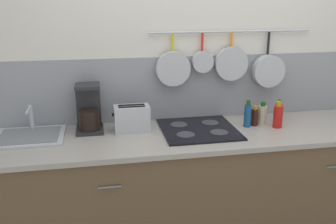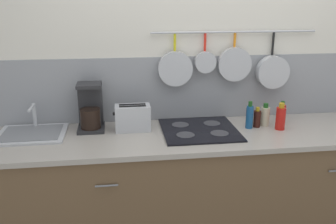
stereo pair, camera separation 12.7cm
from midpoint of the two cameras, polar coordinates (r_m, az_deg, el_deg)
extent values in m
cube|color=silver|center=(2.91, 6.92, 7.18)|extent=(7.20, 0.06, 2.60)
cube|color=gray|center=(2.94, 6.82, 3.84)|extent=(7.20, 0.07, 0.49)
cylinder|color=#B7BABF|center=(2.89, 11.45, 11.87)|extent=(1.26, 0.02, 0.02)
cylinder|color=gold|center=(2.78, 2.38, 10.55)|extent=(0.02, 0.02, 0.12)
cylinder|color=#B7BABF|center=(2.78, 2.43, 6.60)|extent=(0.26, 0.06, 0.26)
cylinder|color=red|center=(2.83, 6.98, 10.50)|extent=(0.02, 0.02, 0.13)
cylinder|color=#B7BABF|center=(2.82, 7.00, 7.53)|extent=(0.16, 0.05, 0.16)
cylinder|color=orange|center=(2.89, 11.41, 10.70)|extent=(0.02, 0.02, 0.10)
cylinder|color=#B7BABF|center=(2.89, 11.36, 7.13)|extent=(0.26, 0.05, 0.26)
cylinder|color=black|center=(3.01, 16.90, 9.90)|extent=(0.02, 0.02, 0.17)
cylinder|color=#B7BABF|center=(3.01, 16.83, 5.85)|extent=(0.25, 0.07, 0.25)
cube|color=brown|center=(2.86, 8.19, -11.77)|extent=(3.05, 0.63, 0.85)
cylinder|color=slate|center=(2.35, -7.78, -11.09)|extent=(0.14, 0.01, 0.01)
cube|color=#A59E93|center=(2.67, 8.59, -3.47)|extent=(3.09, 0.67, 0.03)
cube|color=#B7BABF|center=(2.73, -18.81, -3.23)|extent=(0.46, 0.39, 0.01)
cube|color=slate|center=(2.73, -18.83, -3.04)|extent=(0.39, 0.31, 0.00)
cylinder|color=#B7BABF|center=(2.84, -18.45, -0.57)|extent=(0.03, 0.03, 0.19)
cylinder|color=#B7BABF|center=(2.74, -18.90, 0.59)|extent=(0.02, 0.16, 0.02)
cube|color=#262628|center=(2.73, -10.29, -2.44)|extent=(0.19, 0.21, 0.02)
cube|color=#262628|center=(2.75, -10.41, 1.10)|extent=(0.17, 0.07, 0.34)
cylinder|color=black|center=(2.68, -10.40, -0.97)|extent=(0.14, 0.14, 0.14)
cube|color=#262628|center=(2.67, -10.63, 4.03)|extent=(0.17, 0.16, 0.02)
cube|color=#B7BABF|center=(2.66, -4.03, -0.91)|extent=(0.25, 0.14, 0.18)
cube|color=black|center=(2.61, -4.03, 0.88)|extent=(0.19, 0.02, 0.00)
cube|color=black|center=(2.66, -4.10, 1.17)|extent=(0.19, 0.02, 0.00)
cube|color=black|center=(2.65, -6.89, -0.27)|extent=(0.02, 0.02, 0.02)
cube|color=black|center=(2.69, 6.15, -2.72)|extent=(0.53, 0.53, 0.01)
cylinder|color=#38383D|center=(2.56, 4.11, -3.50)|extent=(0.13, 0.13, 0.00)
cylinder|color=#38383D|center=(2.62, 9.24, -3.22)|extent=(0.13, 0.13, 0.00)
cylinder|color=#38383D|center=(2.76, 3.21, -1.95)|extent=(0.13, 0.13, 0.00)
cylinder|color=#38383D|center=(2.81, 8.01, -1.72)|extent=(0.13, 0.13, 0.00)
cylinder|color=navy|center=(2.78, 13.60, -0.79)|extent=(0.05, 0.05, 0.16)
cylinder|color=#194C19|center=(2.75, 13.75, 1.19)|extent=(0.03, 0.03, 0.04)
cylinder|color=#33140F|center=(2.82, 14.67, -1.03)|extent=(0.05, 0.05, 0.12)
cylinder|color=#B28C19|center=(2.80, 14.78, 0.42)|extent=(0.03, 0.03, 0.03)
cylinder|color=#BFB799|center=(2.87, 15.81, -0.67)|extent=(0.06, 0.06, 0.14)
cylinder|color=#194C19|center=(2.84, 15.95, 0.95)|extent=(0.04, 0.04, 0.03)
cylinder|color=red|center=(2.82, 18.03, -0.96)|extent=(0.07, 0.07, 0.16)
cylinder|color=#B28C19|center=(2.79, 18.21, 0.95)|extent=(0.04, 0.04, 0.04)
cylinder|color=red|center=(2.97, 18.15, -0.29)|extent=(0.05, 0.05, 0.14)
cylinder|color=#194C19|center=(2.95, 18.30, 1.27)|extent=(0.03, 0.03, 0.03)
camera|label=1|loc=(0.06, -88.56, 0.45)|focal=40.00mm
camera|label=2|loc=(0.06, 91.44, -0.45)|focal=40.00mm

